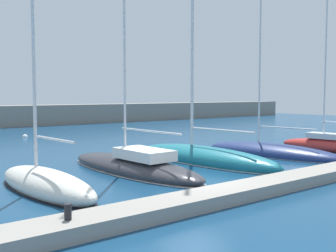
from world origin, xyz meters
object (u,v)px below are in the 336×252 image
object	(u,v)px
sailboat_red_seventh	(328,145)
dock_bollard	(68,212)
sailboat_ivory_third	(45,182)
sailboat_navy_sixth	(271,152)
mooring_buoy_white	(25,137)
sailboat_teal_fifth	(204,155)
sailboat_charcoal_fourth	(133,165)

from	to	relation	value
sailboat_red_seventh	dock_bollard	distance (m)	22.20
sailboat_ivory_third	sailboat_navy_sixth	world-z (taller)	sailboat_navy_sixth
sailboat_navy_sixth	mooring_buoy_white	world-z (taller)	sailboat_navy_sixth
sailboat_teal_fifth	sailboat_ivory_third	bearing A→B (deg)	94.24
sailboat_ivory_third	sailboat_teal_fifth	bearing A→B (deg)	-85.64
sailboat_charcoal_fourth	sailboat_red_seventh	bearing A→B (deg)	-99.30
sailboat_charcoal_fourth	sailboat_navy_sixth	size ratio (longest dim) A/B	1.23
sailboat_charcoal_fourth	sailboat_red_seventh	world-z (taller)	sailboat_charcoal_fourth
sailboat_charcoal_fourth	dock_bollard	bearing A→B (deg)	133.34
sailboat_teal_fifth	sailboat_navy_sixth	world-z (taller)	sailboat_teal_fifth
sailboat_navy_sixth	sailboat_teal_fifth	bearing A→B (deg)	77.10
sailboat_ivory_third	dock_bollard	world-z (taller)	sailboat_ivory_third
dock_bollard	mooring_buoy_white	bearing A→B (deg)	72.65
sailboat_teal_fifth	mooring_buoy_white	bearing A→B (deg)	4.69
sailboat_charcoal_fourth	dock_bollard	size ratio (longest dim) A/B	44.52
sailboat_navy_sixth	mooring_buoy_white	distance (m)	22.48
sailboat_teal_fifth	sailboat_red_seventh	distance (m)	10.32
sailboat_teal_fifth	sailboat_red_seventh	bearing A→B (deg)	-103.12
sailboat_navy_sixth	mooring_buoy_white	xyz separation A→B (m)	(-8.26, 20.91, -0.21)
sailboat_navy_sixth	sailboat_ivory_third	bearing A→B (deg)	86.54
sailboat_teal_fifth	sailboat_red_seventh	size ratio (longest dim) A/B	1.71
sailboat_ivory_third	sailboat_red_seventh	distance (m)	20.06
sailboat_navy_sixth	mooring_buoy_white	size ratio (longest dim) A/B	30.78
sailboat_teal_fifth	dock_bollard	distance (m)	13.28
sailboat_teal_fifth	sailboat_red_seventh	world-z (taller)	sailboat_teal_fifth
sailboat_ivory_third	sailboat_charcoal_fourth	world-z (taller)	sailboat_charcoal_fourth
sailboat_navy_sixth	sailboat_red_seventh	xyz separation A→B (m)	(4.90, -1.09, 0.20)
sailboat_charcoal_fourth	sailboat_ivory_third	bearing A→B (deg)	103.66
sailboat_navy_sixth	dock_bollard	world-z (taller)	sailboat_navy_sixth
sailboat_teal_fifth	mooring_buoy_white	xyz separation A→B (m)	(-2.98, 20.30, -0.42)
mooring_buoy_white	dock_bollard	size ratio (longest dim) A/B	1.18
mooring_buoy_white	sailboat_teal_fifth	bearing A→B (deg)	-81.65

